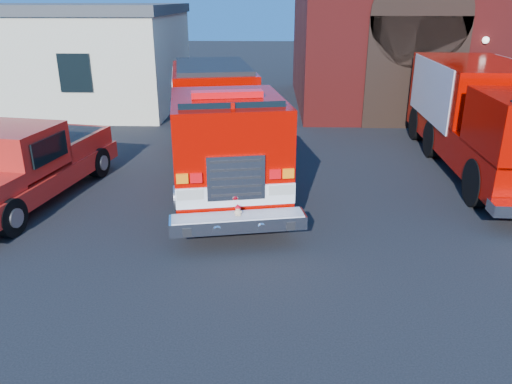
{
  "coord_description": "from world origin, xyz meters",
  "views": [
    {
      "loc": [
        0.24,
        -9.6,
        4.57
      ],
      "look_at": [
        0.0,
        -1.2,
        1.3
      ],
      "focal_mm": 35.0,
      "sensor_mm": 36.0,
      "label": 1
    }
  ],
  "objects_px": {
    "side_building": "(63,55)",
    "secondary_truck": "(488,115)",
    "pickup_truck": "(23,165)",
    "fire_engine": "(219,123)",
    "fire_station": "(471,6)"
  },
  "relations": [
    {
      "from": "side_building",
      "to": "secondary_truck",
      "type": "height_order",
      "value": "side_building"
    },
    {
      "from": "side_building",
      "to": "pickup_truck",
      "type": "height_order",
      "value": "side_building"
    },
    {
      "from": "side_building",
      "to": "pickup_truck",
      "type": "bearing_deg",
      "value": -73.6
    },
    {
      "from": "side_building",
      "to": "fire_engine",
      "type": "xyz_separation_m",
      "value": [
        7.85,
        -9.44,
        -0.77
      ]
    },
    {
      "from": "fire_station",
      "to": "fire_engine",
      "type": "bearing_deg",
      "value": -134.18
    },
    {
      "from": "fire_engine",
      "to": "pickup_truck",
      "type": "bearing_deg",
      "value": -155.15
    },
    {
      "from": "fire_engine",
      "to": "secondary_truck",
      "type": "xyz_separation_m",
      "value": [
        7.48,
        0.77,
        0.11
      ]
    },
    {
      "from": "fire_station",
      "to": "side_building",
      "type": "bearing_deg",
      "value": -176.86
    },
    {
      "from": "side_building",
      "to": "pickup_truck",
      "type": "xyz_separation_m",
      "value": [
        3.39,
        -11.51,
        -1.32
      ]
    },
    {
      "from": "side_building",
      "to": "pickup_truck",
      "type": "distance_m",
      "value": 12.07
    },
    {
      "from": "pickup_truck",
      "to": "secondary_truck",
      "type": "relative_size",
      "value": 0.68
    },
    {
      "from": "fire_station",
      "to": "secondary_truck",
      "type": "xyz_separation_m",
      "value": [
        -2.65,
        -9.66,
        -2.71
      ]
    },
    {
      "from": "pickup_truck",
      "to": "fire_station",
      "type": "bearing_deg",
      "value": 40.56
    },
    {
      "from": "fire_station",
      "to": "pickup_truck",
      "type": "relative_size",
      "value": 2.56
    },
    {
      "from": "side_building",
      "to": "secondary_truck",
      "type": "bearing_deg",
      "value": -29.48
    }
  ]
}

